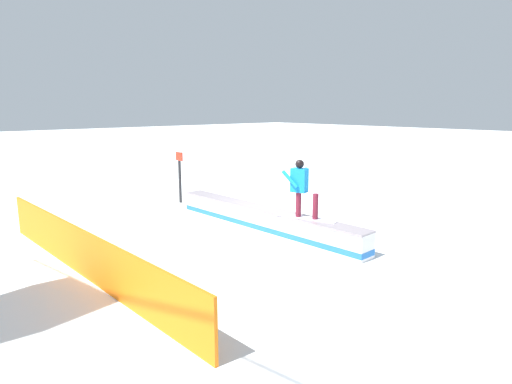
# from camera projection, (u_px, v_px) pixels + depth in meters

# --- Properties ---
(ground_plane) EXTENTS (120.00, 120.00, 0.00)m
(ground_plane) POSITION_uv_depth(u_px,v_px,m) (264.00, 231.00, 12.16)
(ground_plane) COLOR white
(grind_box) EXTENTS (6.74, 0.74, 0.65)m
(grind_box) POSITION_uv_depth(u_px,v_px,m) (264.00, 220.00, 12.11)
(grind_box) COLOR white
(grind_box) RESTS_ON ground_plane
(snowboarder) EXTENTS (1.61, 0.74, 1.47)m
(snowboarder) POSITION_uv_depth(u_px,v_px,m) (301.00, 187.00, 10.86)
(snowboarder) COLOR silver
(snowboarder) RESTS_ON grind_box
(safety_fence) EXTENTS (8.68, 0.25, 1.01)m
(safety_fence) POSITION_uv_depth(u_px,v_px,m) (83.00, 253.00, 8.78)
(safety_fence) COLOR orange
(safety_fence) RESTS_ON ground_plane
(trail_marker) EXTENTS (0.40, 0.10, 1.83)m
(trail_marker) POSITION_uv_depth(u_px,v_px,m) (180.00, 176.00, 15.54)
(trail_marker) COLOR #262628
(trail_marker) RESTS_ON ground_plane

